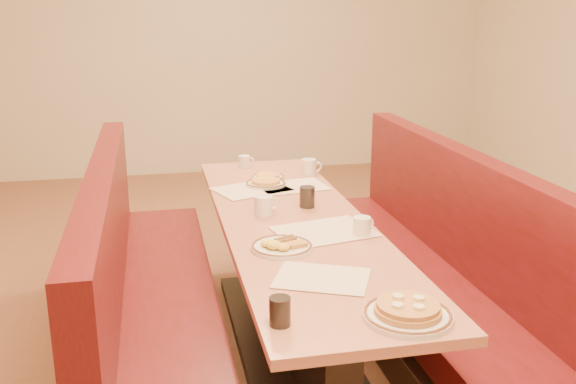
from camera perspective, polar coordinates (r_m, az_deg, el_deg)
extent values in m
plane|color=#9E6647|center=(3.44, 0.52, -14.39)|extent=(8.00, 8.00, 0.00)
cube|color=beige|center=(6.93, -6.86, 13.15)|extent=(6.00, 0.04, 2.80)
cube|color=black|center=(3.43, 0.52, -13.96)|extent=(0.55, 1.88, 0.06)
cube|color=black|center=(3.28, 0.53, -9.04)|extent=(0.15, 1.75, 0.71)
cube|color=#C16F59|center=(3.14, 0.55, -2.82)|extent=(0.70, 2.50, 0.04)
cube|color=#4C3326|center=(3.33, -11.24, -13.88)|extent=(0.55, 2.50, 0.20)
cube|color=maroon|center=(3.21, -11.50, -9.69)|extent=(0.55, 2.50, 0.16)
cube|color=maroon|center=(3.07, -15.91, -3.49)|extent=(0.12, 2.50, 0.60)
cube|color=#4C3326|center=(3.58, 11.34, -11.60)|extent=(0.55, 2.50, 0.20)
cube|color=maroon|center=(3.47, 11.58, -7.64)|extent=(0.55, 2.50, 0.16)
cube|color=maroon|center=(3.43, 15.24, -1.40)|extent=(0.12, 2.50, 0.60)
cube|color=#FFE5C7|center=(2.47, 3.04, -7.63)|extent=(0.43, 0.38, 0.00)
cube|color=#FFE5C7|center=(2.96, 3.25, -3.51)|extent=(0.49, 0.41, 0.00)
cube|color=#FFE5C7|center=(3.64, -3.24, 0.25)|extent=(0.48, 0.42, 0.00)
cube|color=#FFE5C7|center=(3.69, 0.41, 0.51)|extent=(0.41, 0.33, 0.00)
cylinder|color=white|center=(2.21, 10.57, -10.79)|extent=(0.30, 0.30, 0.02)
torus|color=brown|center=(2.20, 10.59, -10.57)|extent=(0.29, 0.29, 0.01)
cylinder|color=#C98E48|center=(2.20, 10.60, -10.32)|extent=(0.22, 0.22, 0.02)
cylinder|color=#C98E48|center=(2.19, 10.63, -9.89)|extent=(0.21, 0.21, 0.02)
cylinder|color=beige|center=(2.22, 11.54, -9.23)|extent=(0.04, 0.04, 0.01)
cylinder|color=beige|center=(2.21, 9.76, -9.14)|extent=(0.04, 0.04, 0.01)
cylinder|color=beige|center=(2.15, 9.72, -9.91)|extent=(0.04, 0.04, 0.01)
cylinder|color=beige|center=(2.15, 11.55, -10.00)|extent=(0.04, 0.04, 0.01)
cylinder|color=white|center=(2.75, -0.55, -4.95)|extent=(0.27, 0.27, 0.02)
torus|color=brown|center=(2.75, -0.55, -4.78)|extent=(0.26, 0.26, 0.01)
ellipsoid|color=yellow|center=(2.71, -1.27, -4.71)|extent=(0.07, 0.07, 0.04)
ellipsoid|color=yellow|center=(2.69, -0.42, -4.89)|extent=(0.06, 0.06, 0.03)
ellipsoid|color=yellow|center=(2.74, -1.89, -4.58)|extent=(0.05, 0.05, 0.03)
cylinder|color=brown|center=(2.77, -0.10, -4.34)|extent=(0.09, 0.06, 0.02)
cylinder|color=brown|center=(2.80, -0.36, -4.16)|extent=(0.09, 0.06, 0.02)
cube|color=gold|center=(2.74, 0.78, -4.67)|extent=(0.09, 0.08, 0.02)
cylinder|color=white|center=(3.87, -1.78, 1.27)|extent=(0.20, 0.20, 0.01)
torus|color=brown|center=(3.86, -1.78, 1.38)|extent=(0.19, 0.19, 0.01)
cylinder|color=#E89652|center=(3.86, -1.78, 1.50)|extent=(0.14, 0.14, 0.01)
ellipsoid|color=yellow|center=(3.87, -2.19, 1.63)|extent=(0.04, 0.04, 0.02)
cylinder|color=white|center=(3.72, -1.99, 0.69)|extent=(0.24, 0.24, 0.02)
torus|color=brown|center=(3.72, -1.99, 0.82)|extent=(0.23, 0.23, 0.01)
cylinder|color=#E89652|center=(3.71, -2.00, 0.97)|extent=(0.17, 0.17, 0.02)
ellipsoid|color=yellow|center=(3.73, -2.50, 1.14)|extent=(0.05, 0.05, 0.02)
cylinder|color=white|center=(2.92, 6.58, -3.05)|extent=(0.08, 0.08, 0.09)
torus|color=white|center=(2.95, 7.19, -2.88)|extent=(0.06, 0.04, 0.06)
cylinder|color=black|center=(2.91, 6.61, -2.36)|extent=(0.07, 0.07, 0.01)
cylinder|color=white|center=(3.19, -2.21, -1.21)|extent=(0.09, 0.09, 0.10)
torus|color=white|center=(3.21, -1.44, -1.08)|extent=(0.07, 0.04, 0.07)
cylinder|color=black|center=(3.17, -2.22, -0.48)|extent=(0.08, 0.08, 0.01)
cylinder|color=white|center=(3.96, 1.87, 2.24)|extent=(0.09, 0.09, 0.10)
torus|color=white|center=(3.97, 2.56, 2.25)|extent=(0.07, 0.02, 0.07)
cylinder|color=black|center=(3.95, 1.88, 2.83)|extent=(0.08, 0.08, 0.01)
cylinder|color=white|center=(4.15, -3.91, 2.71)|extent=(0.07, 0.07, 0.08)
torus|color=white|center=(4.15, -3.38, 2.74)|extent=(0.06, 0.01, 0.06)
cylinder|color=black|center=(4.14, -3.92, 3.16)|extent=(0.06, 0.06, 0.01)
cylinder|color=black|center=(2.12, -0.72, -10.58)|extent=(0.07, 0.07, 0.10)
cylinder|color=silver|center=(2.11, -0.72, -10.56)|extent=(0.07, 0.07, 0.10)
cylinder|color=black|center=(3.31, 1.71, -0.45)|extent=(0.07, 0.07, 0.11)
cylinder|color=silver|center=(3.31, 1.71, -0.43)|extent=(0.08, 0.08, 0.11)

